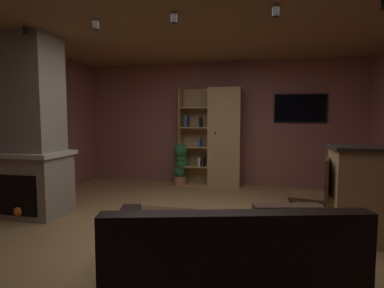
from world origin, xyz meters
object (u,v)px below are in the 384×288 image
at_px(stone_fireplace, 32,135).
at_px(table_book_0, 161,215).
at_px(dining_chair, 316,191).
at_px(wall_mounted_tv, 300,108).
at_px(table_book_1, 159,214).
at_px(coffee_table, 154,225).
at_px(leather_couch, 231,273).
at_px(bookshelf_cabinet, 220,138).
at_px(potted_floor_plant, 181,162).

relative_size(stone_fireplace, table_book_0, 20.87).
relative_size(dining_chair, wall_mounted_tv, 0.94).
height_order(dining_chair, wall_mounted_tv, wall_mounted_tv).
bearing_deg(stone_fireplace, table_book_1, -23.33).
bearing_deg(dining_chair, coffee_table, -148.88).
height_order(stone_fireplace, table_book_0, stone_fireplace).
distance_m(stone_fireplace, leather_couch, 3.50).
bearing_deg(leather_couch, wall_mounted_tv, 78.34).
height_order(leather_couch, dining_chair, dining_chair).
bearing_deg(coffee_table, bookshelf_cabinet, 86.77).
xyz_separation_m(leather_couch, table_book_1, (-0.77, 0.72, 0.15)).
bearing_deg(table_book_0, stone_fireplace, 157.33).
relative_size(stone_fireplace, bookshelf_cabinet, 1.28).
relative_size(leather_couch, wall_mounted_tv, 1.82).
xyz_separation_m(stone_fireplace, dining_chair, (3.79, 0.05, -0.61)).
distance_m(table_book_1, wall_mounted_tv, 4.12).
xyz_separation_m(stone_fireplace, table_book_0, (2.20, -0.92, -0.70)).
bearing_deg(wall_mounted_tv, leather_couch, -101.66).
bearing_deg(stone_fireplace, bookshelf_cabinet, 46.35).
bearing_deg(coffee_table, leather_couch, -40.92).
bearing_deg(table_book_1, table_book_0, 86.52).
height_order(stone_fireplace, dining_chair, stone_fireplace).
xyz_separation_m(table_book_0, dining_chair, (1.59, 0.96, 0.10)).
bearing_deg(bookshelf_cabinet, stone_fireplace, -133.65).
bearing_deg(leather_couch, table_book_1, 137.06).
bearing_deg(coffee_table, wall_mounted_tv, 64.51).
xyz_separation_m(stone_fireplace, wall_mounted_tv, (3.86, 2.66, 0.43)).
height_order(stone_fireplace, table_book_1, stone_fireplace).
xyz_separation_m(leather_couch, table_book_0, (-0.77, 0.75, 0.13)).
distance_m(bookshelf_cabinet, dining_chair, 2.84).
relative_size(bookshelf_cabinet, dining_chair, 2.15).
bearing_deg(dining_chair, potted_floor_plant, 134.53).
relative_size(stone_fireplace, coffee_table, 3.65).
height_order(table_book_0, wall_mounted_tv, wall_mounted_tv).
xyz_separation_m(bookshelf_cabinet, wall_mounted_tv, (1.53, 0.21, 0.59)).
height_order(stone_fireplace, bookshelf_cabinet, stone_fireplace).
distance_m(bookshelf_cabinet, potted_floor_plant, 0.95).
bearing_deg(coffee_table, table_book_0, 27.91).
xyz_separation_m(leather_couch, coffee_table, (-0.83, 0.72, 0.04)).
distance_m(bookshelf_cabinet, wall_mounted_tv, 1.65).
height_order(table_book_0, dining_chair, dining_chair).
bearing_deg(table_book_0, potted_floor_plant, 101.49).
xyz_separation_m(bookshelf_cabinet, coffee_table, (-0.19, -3.39, -0.64)).
bearing_deg(table_book_1, coffee_table, -178.85).
relative_size(coffee_table, table_book_0, 5.73).
height_order(coffee_table, wall_mounted_tv, wall_mounted_tv).
relative_size(stone_fireplace, table_book_1, 19.68).
xyz_separation_m(table_book_0, table_book_1, (-0.00, -0.03, 0.02)).
relative_size(stone_fireplace, dining_chair, 2.75).
relative_size(bookshelf_cabinet, potted_floor_plant, 2.27).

